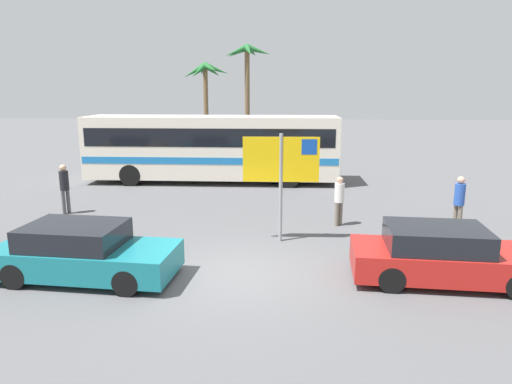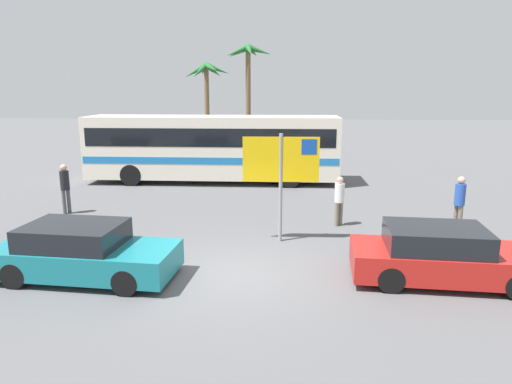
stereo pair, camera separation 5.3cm
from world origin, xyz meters
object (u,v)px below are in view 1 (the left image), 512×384
object	(u,v)px
bus_front_coach	(212,145)
pedestrian_crossing_lot	(64,185)
pedestrian_near_sign	(339,197)
car_teal	(83,253)
ferry_sign	(283,164)
pedestrian_by_bus	(459,199)
car_red	(443,256)

from	to	relation	value
bus_front_coach	pedestrian_crossing_lot	xyz separation A→B (m)	(-4.44, -6.21, -0.71)
pedestrian_near_sign	bus_front_coach	bearing A→B (deg)	175.44
bus_front_coach	pedestrian_crossing_lot	size ratio (longest dim) A/B	6.61
pedestrian_crossing_lot	pedestrian_near_sign	distance (m)	9.74
car_teal	pedestrian_crossing_lot	world-z (taller)	pedestrian_crossing_lot
bus_front_coach	ferry_sign	bearing A→B (deg)	-69.12
bus_front_coach	ferry_sign	size ratio (longest dim) A/B	3.74
pedestrian_crossing_lot	bus_front_coach	bearing A→B (deg)	-90.57
pedestrian_near_sign	car_teal	bearing A→B (deg)	-95.01
bus_front_coach	pedestrian_by_bus	size ratio (longest dim) A/B	6.74
ferry_sign	car_red	xyz separation A→B (m)	(3.76, -2.77, -1.69)
pedestrian_near_sign	pedestrian_crossing_lot	bearing A→B (deg)	-136.46
bus_front_coach	pedestrian_near_sign	world-z (taller)	bus_front_coach
pedestrian_by_bus	pedestrian_near_sign	world-z (taller)	pedestrian_by_bus
car_teal	car_red	world-z (taller)	same
bus_front_coach	ferry_sign	xyz separation A→B (m)	(3.38, -8.86, 0.54)
pedestrian_by_bus	pedestrian_crossing_lot	world-z (taller)	pedestrian_crossing_lot
bus_front_coach	car_red	size ratio (longest dim) A/B	2.72
ferry_sign	pedestrian_crossing_lot	bearing A→B (deg)	160.02
ferry_sign	pedestrian_near_sign	distance (m)	2.88
car_teal	pedestrian_crossing_lot	bearing A→B (deg)	123.40
pedestrian_by_bus	pedestrian_near_sign	xyz separation A→B (m)	(-3.69, 0.42, -0.08)
car_teal	ferry_sign	bearing A→B (deg)	37.80
car_red	ferry_sign	bearing A→B (deg)	147.83
car_teal	pedestrian_crossing_lot	size ratio (longest dim) A/B	2.44
ferry_sign	pedestrian_crossing_lot	distance (m)	8.35
bus_front_coach	car_teal	distance (m)	12.05
car_red	pedestrian_by_bus	world-z (taller)	pedestrian_by_bus
pedestrian_by_bus	pedestrian_near_sign	bearing A→B (deg)	-35.18
pedestrian_crossing_lot	pedestrian_by_bus	bearing A→B (deg)	-150.84
car_teal	pedestrian_near_sign	distance (m)	8.14
bus_front_coach	pedestrian_by_bus	bearing A→B (deg)	-40.24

